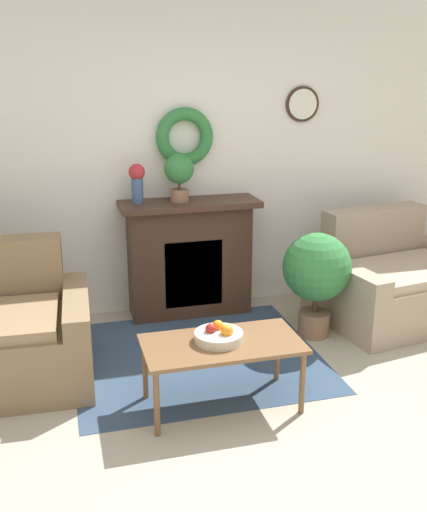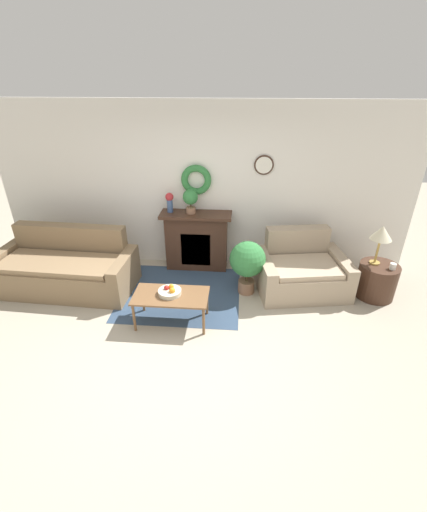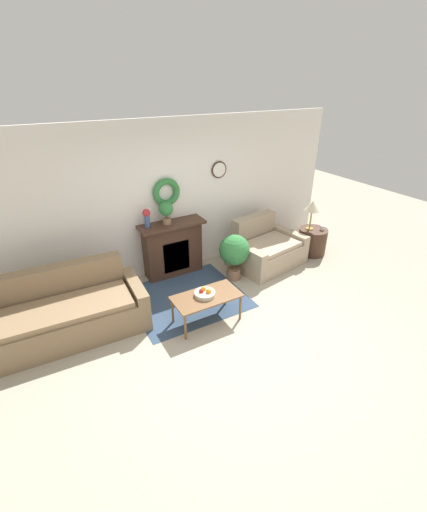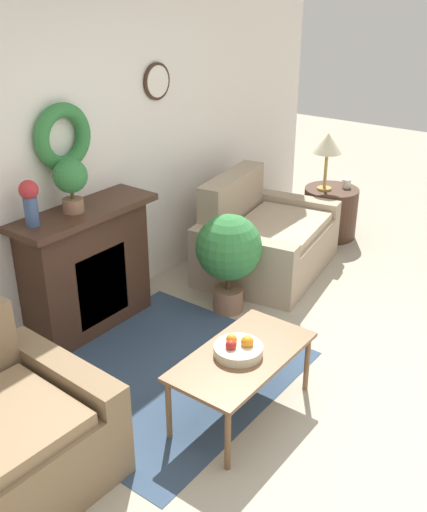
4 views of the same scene
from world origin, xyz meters
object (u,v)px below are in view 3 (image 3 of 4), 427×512
(fireplace, at_px, (173,248))
(side_table_by_loveseat, at_px, (312,241))
(couch_left, at_px, (67,313))
(mug, at_px, (323,228))
(potted_plant_floor_by_loveseat, at_px, (234,252))
(vase_on_mantel_left, at_px, (147,217))
(loveseat_right, at_px, (265,249))
(coffee_table, at_px, (207,298))
(table_lamp, at_px, (313,207))
(potted_plant_on_mantel, at_px, (166,210))
(fruit_bowl, at_px, (205,293))

(fireplace, height_order, side_table_by_loveseat, fireplace)
(fireplace, bearing_deg, couch_left, -158.01)
(mug, height_order, potted_plant_floor_by_loveseat, potted_plant_floor_by_loveseat)
(couch_left, relative_size, vase_on_mantel_left, 6.72)
(couch_left, height_order, potted_plant_floor_by_loveseat, couch_left)
(potted_plant_floor_by_loveseat, bearing_deg, loveseat_right, 12.76)
(side_table_by_loveseat, bearing_deg, fireplace, 166.58)
(coffee_table, distance_m, table_lamp, 3.09)
(fireplace, distance_m, side_table_by_loveseat, 2.89)
(fireplace, height_order, mug, fireplace)
(loveseat_right, xyz_separation_m, table_lamp, (1.04, -0.07, 0.70))
(fireplace, distance_m, vase_on_mantel_left, 0.81)
(mug, relative_size, vase_on_mantel_left, 0.28)
(table_lamp, bearing_deg, couch_left, -177.75)
(mug, xyz_separation_m, potted_plant_on_mantel, (-3.01, 0.75, 0.67))
(side_table_by_loveseat, bearing_deg, table_lamp, 141.34)
(fireplace, bearing_deg, mug, -14.68)
(loveseat_right, bearing_deg, potted_plant_on_mantel, 154.06)
(potted_plant_floor_by_loveseat, bearing_deg, fireplace, 139.59)
(coffee_table, xyz_separation_m, table_lamp, (2.88, 0.94, 0.61))
(table_lamp, height_order, potted_plant_floor_by_loveseat, table_lamp)
(coffee_table, xyz_separation_m, vase_on_mantel_left, (-0.28, 1.56, 0.80))
(fireplace, relative_size, potted_plant_floor_by_loveseat, 1.38)
(vase_on_mantel_left, bearing_deg, side_table_by_loveseat, -11.80)
(couch_left, distance_m, mug, 4.91)
(loveseat_right, bearing_deg, vase_on_mantel_left, 156.10)
(fireplace, bearing_deg, side_table_by_loveseat, -13.42)
(fruit_bowl, relative_size, potted_plant_on_mantel, 0.77)
(mug, bearing_deg, loveseat_right, 169.49)
(couch_left, height_order, vase_on_mantel_left, vase_on_mantel_left)
(couch_left, height_order, coffee_table, couch_left)
(mug, bearing_deg, coffee_table, -165.72)
(coffee_table, bearing_deg, table_lamp, 18.06)
(fireplace, height_order, table_lamp, table_lamp)
(couch_left, bearing_deg, coffee_table, -20.08)
(fireplace, distance_m, mug, 3.03)
(fireplace, distance_m, loveseat_right, 1.79)
(vase_on_mantel_left, height_order, potted_plant_on_mantel, potted_plant_on_mantel)
(fireplace, distance_m, couch_left, 2.13)
(fireplace, bearing_deg, loveseat_right, -17.63)
(side_table_by_loveseat, xyz_separation_m, vase_on_mantel_left, (-3.23, 0.67, 0.93))
(coffee_table, distance_m, potted_plant_on_mantel, 1.76)
(mug, distance_m, potted_plant_floor_by_loveseat, 2.07)
(couch_left, xyz_separation_m, potted_plant_floor_by_loveseat, (2.83, 0.07, 0.22))
(couch_left, distance_m, loveseat_right, 3.67)
(fireplace, relative_size, potted_plant_on_mantel, 2.96)
(coffee_table, height_order, potted_plant_on_mantel, potted_plant_on_mantel)
(vase_on_mantel_left, relative_size, potted_plant_floor_by_loveseat, 0.38)
(side_table_by_loveseat, bearing_deg, coffee_table, -163.35)
(vase_on_mantel_left, bearing_deg, coffee_table, -79.96)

